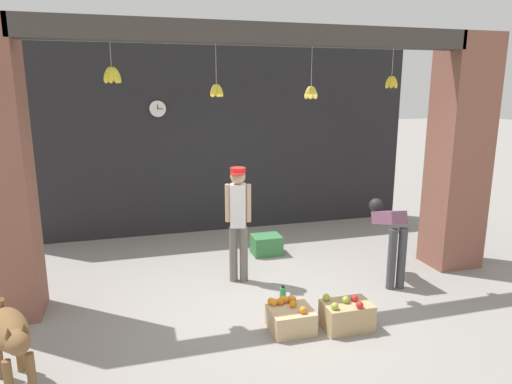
{
  "coord_description": "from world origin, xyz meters",
  "views": [
    {
      "loc": [
        -1.56,
        -5.13,
        2.56
      ],
      "look_at": [
        0.0,
        0.43,
        1.25
      ],
      "focal_mm": 32.0,
      "sensor_mm": 36.0,
      "label": 1
    }
  ],
  "objects": [
    {
      "name": "storefront_awning",
      "position": [
        -0.01,
        0.12,
        3.15
      ],
      "size": [
        5.34,
        0.28,
        0.87
      ],
      "color": "#3D3833"
    },
    {
      "name": "shop_back_wall",
      "position": [
        0.0,
        2.93,
        1.65
      ],
      "size": [
        7.24,
        0.12,
        3.29
      ],
      "primitive_type": "cube",
      "color": "#232326",
      "rests_on": "ground_plane"
    },
    {
      "name": "wall_clock",
      "position": [
        -1.05,
        2.86,
        2.23
      ],
      "size": [
        0.29,
        0.03,
        0.29
      ],
      "color": "black"
    },
    {
      "name": "water_bottle",
      "position": [
        0.1,
        -0.38,
        0.13
      ],
      "size": [
        0.08,
        0.08,
        0.29
      ],
      "color": "#38934C",
      "rests_on": "ground_plane"
    },
    {
      "name": "shopkeeper",
      "position": [
        -0.22,
        0.53,
        0.91
      ],
      "size": [
        0.33,
        0.28,
        1.57
      ],
      "rotation": [
        0.0,
        0.0,
        2.83
      ],
      "color": "#6B665B",
      "rests_on": "ground_plane"
    },
    {
      "name": "produce_box_green",
      "position": [
        0.45,
        1.42,
        0.15
      ],
      "size": [
        0.45,
        0.37,
        0.3
      ],
      "primitive_type": "cube",
      "color": "#387A42",
      "rests_on": "ground_plane"
    },
    {
      "name": "fruit_crate_apples",
      "position": [
        0.62,
        -1.02,
        0.15
      ],
      "size": [
        0.52,
        0.35,
        0.37
      ],
      "color": "tan",
      "rests_on": "ground_plane"
    },
    {
      "name": "dog",
      "position": [
        -2.61,
        -1.23,
        0.54
      ],
      "size": [
        0.53,
        0.99,
        0.78
      ],
      "rotation": [
        0.0,
        0.0,
        -1.2
      ],
      "color": "brown",
      "rests_on": "ground_plane"
    },
    {
      "name": "ground_plane",
      "position": [
        0.0,
        0.0,
        0.0
      ],
      "size": [
        60.0,
        60.0,
        0.0
      ],
      "primitive_type": "plane",
      "color": "gray"
    },
    {
      "name": "shop_pillar_right",
      "position": [
        2.97,
        0.3,
        1.65
      ],
      "size": [
        0.7,
        0.6,
        3.29
      ],
      "primitive_type": "cube",
      "color": "brown",
      "rests_on": "ground_plane"
    },
    {
      "name": "fruit_crate_oranges",
      "position": [
        0.02,
        -0.88,
        0.14
      ],
      "size": [
        0.46,
        0.43,
        0.32
      ],
      "color": "tan",
      "rests_on": "ground_plane"
    },
    {
      "name": "worker_stooping",
      "position": [
        1.72,
        -0.03,
        0.7
      ],
      "size": [
        0.27,
        0.81,
        1.06
      ],
      "rotation": [
        0.0,
        0.0,
        -0.06
      ],
      "color": "#424247",
      "rests_on": "ground_plane"
    }
  ]
}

